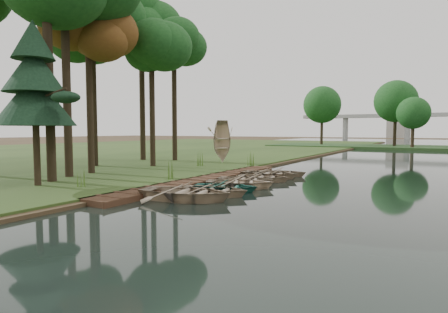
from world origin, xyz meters
The scene contains 24 objects.
ground centered at (0.00, 0.00, 0.00)m, with size 300.00×300.00×0.00m, color #3D2F1D.
boardwalk centered at (-1.60, 0.00, 0.15)m, with size 1.60×16.00×0.30m, color #382315.
peninsula centered at (8.00, 50.00, 0.23)m, with size 50.00×14.00×0.45m, color #25431D.
far_trees centered at (4.67, 50.00, 6.43)m, with size 45.60×5.60×8.80m.
building_b centered at (-5.00, 145.00, 6.00)m, with size 8.00×8.00×12.00m, color #A5A5A0.
rowboat_0 centered at (0.80, -5.03, 0.47)m, with size 2.87×4.02×0.83m, color tan.
rowboat_1 centered at (1.19, -3.48, 0.39)m, with size 2.35×3.28×0.68m, color tan.
rowboat_2 centered at (1.18, -2.32, 0.37)m, with size 2.22×3.10×0.64m, color #276E5E.
rowboat_3 centered at (1.23, -0.95, 0.41)m, with size 2.50×3.50×0.72m, color tan.
rowboat_4 centered at (0.77, 0.59, 0.37)m, with size 2.23×3.12×0.65m, color tan.
rowboat_5 centered at (1.19, 2.02, 0.37)m, with size 2.22×3.11×0.64m, color tan.
rowboat_6 centered at (0.94, 3.50, 0.42)m, with size 2.53×3.55×0.73m, color tan.
rowboat_7 centered at (1.25, 4.77, 0.37)m, with size 2.21×3.10×0.64m, color tan.
stored_rowboat centered at (-5.99, 9.42, 0.67)m, with size 2.54×3.56×0.74m, color tan.
tree_2 centered at (-9.20, -1.50, 9.02)m, with size 3.65×3.65×10.43m.
tree_3 centered at (-12.84, 1.94, 10.09)m, with size 5.21×5.21×12.08m.
tree_4 centered at (-8.89, 4.02, 8.69)m, with size 4.41×4.41×10.34m.
tree_5 centered at (-13.79, 8.28, 12.75)m, with size 5.74×5.74×15.01m.
tree_6 centered at (-10.87, 9.29, 10.52)m, with size 4.61×4.61×12.31m.
pine_tree centered at (-7.13, -6.54, 5.29)m, with size 3.80×3.80×8.05m.
reeds_0 centered at (-4.92, -5.72, 0.74)m, with size 0.60×0.60×0.87m, color #3F661E.
reeds_1 centered at (-3.08, -1.39, 0.79)m, with size 0.60×0.60×0.98m, color #3F661E.
reeds_2 centered at (-5.88, 6.00, 0.86)m, with size 0.60×0.60×1.12m, color #3F661E.
reeds_3 centered at (-2.60, 8.00, 0.79)m, with size 0.60×0.60×0.99m, color #3F661E.
Camera 1 is at (10.10, -17.74, 3.01)m, focal length 30.00 mm.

